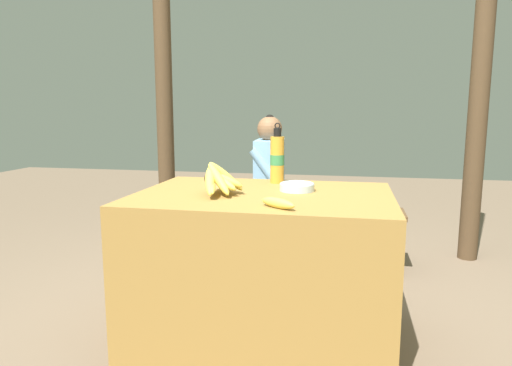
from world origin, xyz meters
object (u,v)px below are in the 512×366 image
(serving_bowl, at_px, (297,186))
(support_post_far, at_px, (479,97))
(water_bottle, at_px, (277,159))
(wooden_bench, at_px, (304,218))
(support_post_near, at_px, (164,99))
(loose_banana_front, at_px, (278,203))
(banana_bunch_green, at_px, (365,201))
(seated_vendor, at_px, (263,179))
(banana_bunch_ripe, at_px, (218,179))

(serving_bowl, xyz_separation_m, support_post_far, (1.19, 1.49, 0.47))
(water_bottle, xyz_separation_m, wooden_bench, (0.07, 0.85, -0.53))
(water_bottle, xyz_separation_m, support_post_near, (-1.18, 1.27, 0.36))
(serving_bowl, height_order, water_bottle, water_bottle)
(loose_banana_front, distance_m, support_post_far, 2.32)
(support_post_near, bearing_deg, banana_bunch_green, -13.85)
(seated_vendor, bearing_deg, serving_bowl, 105.29)
(banana_bunch_ripe, xyz_separation_m, water_bottle, (0.22, 0.40, 0.06))
(loose_banana_front, relative_size, banana_bunch_green, 0.57)
(banana_bunch_green, distance_m, support_post_near, 1.89)
(banana_bunch_ripe, relative_size, support_post_near, 0.13)
(wooden_bench, bearing_deg, support_post_near, 161.68)
(banana_bunch_ripe, relative_size, banana_bunch_green, 1.09)
(seated_vendor, relative_size, support_post_near, 0.45)
(loose_banana_front, xyz_separation_m, banana_bunch_green, (0.40, 1.50, -0.27))
(seated_vendor, distance_m, support_post_near, 1.21)
(seated_vendor, bearing_deg, wooden_bench, -177.49)
(banana_bunch_ripe, relative_size, serving_bowl, 1.92)
(serving_bowl, xyz_separation_m, loose_banana_front, (-0.03, -0.42, -0.00))
(banana_bunch_ripe, xyz_separation_m, support_post_near, (-0.96, 1.67, 0.42))
(seated_vendor, distance_m, banana_bunch_green, 0.75)
(wooden_bench, bearing_deg, loose_banana_front, -88.79)
(banana_bunch_ripe, xyz_separation_m, seated_vendor, (-0.01, 1.22, -0.19))
(serving_bowl, bearing_deg, loose_banana_front, -94.31)
(banana_bunch_ripe, height_order, loose_banana_front, banana_bunch_ripe)
(support_post_far, bearing_deg, water_bottle, -136.35)
(seated_vendor, distance_m, support_post_far, 1.73)
(wooden_bench, height_order, support_post_near, support_post_near)
(seated_vendor, bearing_deg, banana_bunch_ripe, 86.33)
(wooden_bench, bearing_deg, water_bottle, -94.94)
(loose_banana_front, height_order, banana_bunch_green, loose_banana_front)
(support_post_near, height_order, support_post_far, same)
(water_bottle, relative_size, support_post_near, 0.13)
(support_post_far, bearing_deg, support_post_near, 180.00)
(banana_bunch_ripe, bearing_deg, support_post_far, 47.17)
(banana_bunch_ripe, bearing_deg, wooden_bench, 76.77)
(support_post_far, bearing_deg, serving_bowl, -128.53)
(wooden_bench, distance_m, seated_vendor, 0.42)
(serving_bowl, bearing_deg, banana_bunch_ripe, -153.82)
(serving_bowl, height_order, seated_vendor, seated_vendor)
(seated_vendor, relative_size, support_post_far, 0.45)
(serving_bowl, relative_size, loose_banana_front, 1.01)
(banana_bunch_green, bearing_deg, seated_vendor, -177.37)
(loose_banana_front, bearing_deg, serving_bowl, 85.69)
(wooden_bench, distance_m, support_post_near, 1.59)
(wooden_bench, xyz_separation_m, seated_vendor, (-0.30, -0.04, 0.29))
(wooden_bench, xyz_separation_m, banana_bunch_green, (0.44, -0.00, 0.15))
(water_bottle, bearing_deg, wooden_bench, 85.06)
(water_bottle, distance_m, wooden_bench, 1.01)
(loose_banana_front, relative_size, seated_vendor, 0.15)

